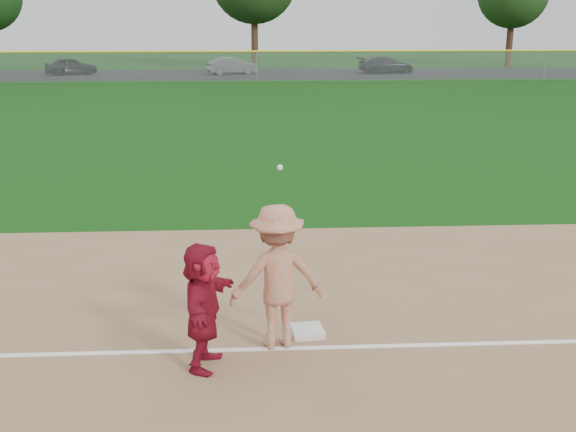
{
  "coord_description": "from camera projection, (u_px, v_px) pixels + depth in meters",
  "views": [
    {
      "loc": [
        -0.64,
        -9.98,
        4.56
      ],
      "look_at": [
        0.0,
        1.5,
        1.3
      ],
      "focal_mm": 45.0,
      "sensor_mm": 36.0,
      "label": 1
    }
  ],
  "objects": [
    {
      "name": "first_base_play",
      "position": [
        277.0,
        277.0,
        9.93
      ],
      "size": [
        1.44,
        1.0,
        2.54
      ],
      "color": "#9F9FA1",
      "rests_on": "infield_dirt"
    },
    {
      "name": "car_mid",
      "position": [
        232.0,
        66.0,
        54.76
      ],
      "size": [
        4.05,
        2.52,
        1.26
      ],
      "primitive_type": "imported",
      "rotation": [
        0.0,
        0.0,
        1.91
      ],
      "color": "#4F5055",
      "rests_on": "parking_asphalt"
    },
    {
      "name": "first_base",
      "position": [
        307.0,
        331.0,
        10.53
      ],
      "size": [
        0.5,
        0.5,
        0.1
      ],
      "primitive_type": "cube",
      "rotation": [
        0.0,
        0.0,
        0.12
      ],
      "color": "silver",
      "rests_on": "infield_dirt"
    },
    {
      "name": "base_runner",
      "position": [
        203.0,
        306.0,
        9.37
      ],
      "size": [
        0.8,
        1.66,
        1.72
      ],
      "primitive_type": "imported",
      "rotation": [
        0.0,
        0.0,
        1.38
      ],
      "color": "maroon",
      "rests_on": "infield_dirt"
    },
    {
      "name": "ground",
      "position": [
        293.0,
        326.0,
        10.87
      ],
      "size": [
        160.0,
        160.0,
        0.0
      ],
      "primitive_type": "plane",
      "color": "#0E3F0C",
      "rests_on": "ground"
    },
    {
      "name": "car_right",
      "position": [
        386.0,
        65.0,
        55.66
      ],
      "size": [
        4.57,
        2.47,
        1.26
      ],
      "primitive_type": "imported",
      "rotation": [
        0.0,
        0.0,
        1.74
      ],
      "color": "black",
      "rests_on": "parking_asphalt"
    },
    {
      "name": "car_left",
      "position": [
        71.0,
        66.0,
        54.28
      ],
      "size": [
        4.13,
        2.8,
        1.3
      ],
      "primitive_type": "imported",
      "rotation": [
        0.0,
        0.0,
        1.93
      ],
      "color": "black",
      "rests_on": "parking_asphalt"
    },
    {
      "name": "parking_asphalt",
      "position": [
        256.0,
        74.0,
        55.06
      ],
      "size": [
        120.0,
        10.0,
        0.01
      ],
      "primitive_type": "cube",
      "color": "black",
      "rests_on": "ground"
    },
    {
      "name": "outfield_fence",
      "position": [
        257.0,
        52.0,
        48.76
      ],
      "size": [
        110.0,
        0.12,
        110.0
      ],
      "color": "#999EA0",
      "rests_on": "ground"
    },
    {
      "name": "foul_line",
      "position": [
        297.0,
        348.0,
        10.09
      ],
      "size": [
        60.0,
        0.1,
        0.01
      ],
      "primitive_type": "cube",
      "color": "white",
      "rests_on": "infield_dirt"
    }
  ]
}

